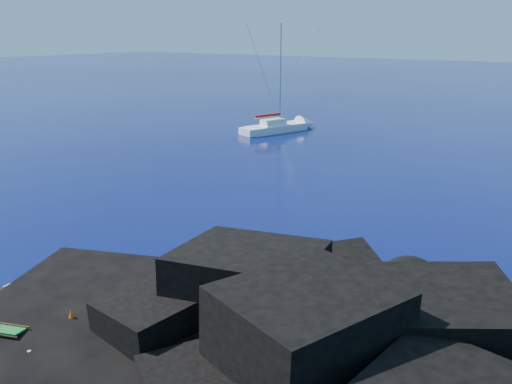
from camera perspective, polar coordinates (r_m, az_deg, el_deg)
beach at (r=19.77m, az=-24.51°, el=-15.67°), size 9.08×6.86×0.70m
surf_foam at (r=21.60m, az=-13.50°, el=-11.46°), size 10.00×8.00×0.06m
sailboat at (r=55.09m, az=2.35°, el=6.90°), size 5.87×11.00×11.40m
deck_chair at (r=19.55m, az=-27.10°, el=-13.25°), size 1.86×1.31×1.17m
towel at (r=18.69m, az=-25.64°, el=-16.52°), size 2.27×1.69×0.05m
sunbather at (r=18.61m, az=-25.71°, el=-16.13°), size 1.95×1.17×0.26m
marker_cone at (r=19.57m, az=-20.30°, el=-13.25°), size 0.49×0.49×0.59m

